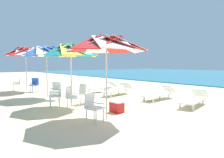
% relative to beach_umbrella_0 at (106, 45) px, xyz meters
% --- Properties ---
extents(ground_plane, '(80.00, 80.00, 0.00)m').
position_rel_beach_umbrella_0_xyz_m(ground_plane, '(-0.00, 2.29, -2.32)').
color(ground_plane, beige).
extents(beach_umbrella_0, '(2.54, 2.54, 2.65)m').
position_rel_beach_umbrella_0_xyz_m(beach_umbrella_0, '(0.00, 0.00, 0.00)').
color(beach_umbrella_0, silver).
rests_on(beach_umbrella_0, ground).
extents(plastic_chair_0, '(0.57, 0.55, 0.87)m').
position_rel_beach_umbrella_0_xyz_m(plastic_chair_0, '(0.09, -0.57, -1.82)').
color(plastic_chair_0, white).
rests_on(plastic_chair_0, ground).
extents(beach_umbrella_1, '(2.26, 2.26, 2.60)m').
position_rel_beach_umbrella_0_xyz_m(beach_umbrella_1, '(-2.48, 0.11, -0.07)').
color(beach_umbrella_1, silver).
rests_on(beach_umbrella_1, ground).
extents(plastic_chair_1, '(0.63, 0.63, 0.87)m').
position_rel_beach_umbrella_0_xyz_m(plastic_chair_1, '(-2.02, -0.13, -1.82)').
color(plastic_chair_1, white).
rests_on(plastic_chair_1, ground).
extents(plastic_chair_2, '(0.56, 0.58, 0.87)m').
position_rel_beach_umbrella_0_xyz_m(plastic_chair_2, '(-2.74, -0.43, -1.82)').
color(plastic_chair_2, white).
rests_on(plastic_chair_2, ground).
extents(plastic_chair_3, '(0.49, 0.52, 0.87)m').
position_rel_beach_umbrella_0_xyz_m(plastic_chair_3, '(-2.57, 0.82, -1.82)').
color(plastic_chair_3, white).
rests_on(plastic_chair_3, ground).
extents(beach_umbrella_2, '(2.38, 2.38, 2.67)m').
position_rel_beach_umbrella_0_xyz_m(beach_umbrella_2, '(-5.25, 0.22, 0.01)').
color(beach_umbrella_2, silver).
rests_on(beach_umbrella_2, ground).
extents(plastic_chair_4, '(0.63, 0.63, 0.87)m').
position_rel_beach_umbrella_0_xyz_m(plastic_chair_4, '(-4.28, 0.25, -1.82)').
color(plastic_chair_4, white).
rests_on(plastic_chair_4, ground).
extents(beach_umbrella_3, '(2.55, 2.55, 2.84)m').
position_rel_beach_umbrella_0_xyz_m(beach_umbrella_3, '(-8.46, 0.20, 0.14)').
color(beach_umbrella_3, silver).
rests_on(beach_umbrella_3, ground).
extents(plastic_chair_5, '(0.53, 0.56, 0.87)m').
position_rel_beach_umbrella_0_xyz_m(plastic_chair_5, '(-9.15, -0.18, -1.82)').
color(plastic_chair_5, white).
rests_on(plastic_chair_5, ground).
extents(plastic_chair_6, '(0.63, 0.63, 0.87)m').
position_rel_beach_umbrella_0_xyz_m(plastic_chair_6, '(-7.76, 0.44, -1.82)').
color(plastic_chair_6, blue).
rests_on(plastic_chair_6, ground).
extents(sun_lounger_0, '(1.07, 2.23, 0.62)m').
position_rel_beach_umbrella_0_xyz_m(sun_lounger_0, '(0.68, 3.98, -2.03)').
color(sun_lounger_0, white).
rests_on(sun_lounger_0, ground).
extents(sun_lounger_1, '(0.76, 2.18, 0.62)m').
position_rel_beach_umbrella_0_xyz_m(sun_lounger_1, '(-1.19, 4.13, -2.03)').
color(sun_lounger_1, white).
rests_on(sun_lounger_1, ground).
extents(sun_lounger_2, '(1.04, 2.23, 0.62)m').
position_rel_beach_umbrella_0_xyz_m(sun_lounger_2, '(-3.57, 3.54, -2.03)').
color(sun_lounger_2, white).
rests_on(sun_lounger_2, ground).
extents(sun_lounger_3, '(0.94, 2.21, 0.62)m').
position_rel_beach_umbrella_0_xyz_m(sun_lounger_3, '(-5.15, 3.52, -2.03)').
color(sun_lounger_3, white).
rests_on(sun_lounger_3, ground).
extents(cooler_box, '(0.50, 0.34, 0.40)m').
position_rel_beach_umbrella_0_xyz_m(cooler_box, '(-0.46, 0.82, -2.11)').
color(cooler_box, red).
rests_on(cooler_box, ground).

